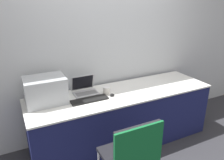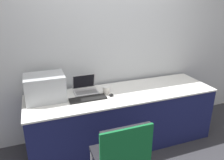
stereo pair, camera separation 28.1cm
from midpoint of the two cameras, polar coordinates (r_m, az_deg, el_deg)
name	(u,v)px [view 1 (the left image)]	position (r m, az deg, el deg)	size (l,w,h in m)	color
ground_plane	(135,155)	(3.04, 3.14, -19.02)	(14.00, 14.00, 0.00)	#333338
wall_back	(108,46)	(3.12, -3.67, 8.83)	(8.00, 0.05, 2.60)	silver
table	(122,117)	(3.08, -0.03, -9.70)	(2.50, 0.74, 0.77)	#191E51
printer	(45,89)	(2.71, -19.93, -2.38)	(0.47, 0.35, 0.32)	#B2B7BC
laptop_left	(85,89)	(2.89, -9.87, -2.51)	(0.31, 0.27, 0.22)	#B7B7BC
external_keyboard	(90,100)	(2.69, -8.87, -5.19)	(0.46, 0.14, 0.02)	black
coffee_cup	(106,90)	(2.84, -4.32, -2.73)	(0.09, 0.09, 0.10)	white
mouse	(112,95)	(2.78, -2.91, -3.99)	(0.06, 0.05, 0.03)	black
chair	(132,152)	(2.18, 1.49, -18.42)	(0.50, 0.45, 0.90)	black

